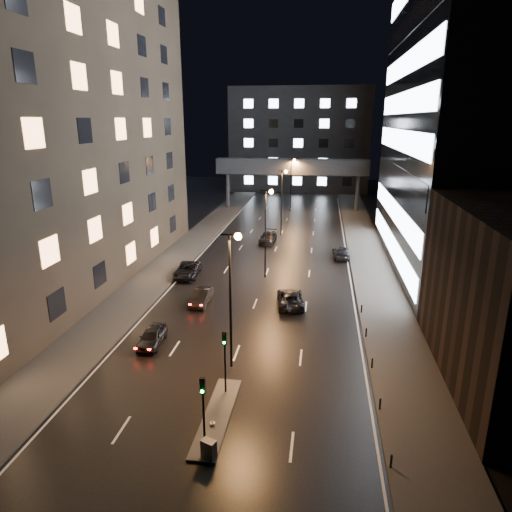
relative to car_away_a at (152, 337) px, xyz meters
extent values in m
plane|color=black|center=(6.97, 29.62, -0.72)|extent=(160.00, 160.00, 0.00)
cube|color=#383533|center=(-5.53, 24.62, -0.64)|extent=(5.00, 110.00, 0.15)
cube|color=#383533|center=(19.47, 24.62, -0.64)|extent=(5.00, 110.00, 0.15)
cube|color=#2D2319|center=(-15.53, 13.62, 19.28)|extent=(15.00, 48.00, 40.00)
cube|color=black|center=(31.97, 25.62, 21.78)|extent=(20.00, 36.00, 45.00)
cube|color=#333335|center=(6.97, 87.62, 11.78)|extent=(34.00, 14.00, 25.00)
cube|color=#333335|center=(6.97, 59.62, 7.78)|extent=(30.00, 3.00, 3.00)
cylinder|color=#333335|center=(-6.03, 59.62, 2.78)|extent=(0.80, 0.80, 7.00)
cylinder|color=#333335|center=(19.97, 59.62, 2.78)|extent=(0.80, 0.80, 7.00)
cube|color=#383533|center=(7.27, -8.38, -0.64)|extent=(1.60, 8.00, 0.15)
cylinder|color=black|center=(7.27, -5.88, 1.18)|extent=(0.12, 0.12, 3.50)
cube|color=black|center=(7.27, -5.88, 3.38)|extent=(0.28, 0.22, 0.90)
sphere|color=#0CFF33|center=(7.27, -6.02, 3.10)|extent=(0.18, 0.18, 0.18)
cylinder|color=black|center=(7.27, -11.38, 1.18)|extent=(0.12, 0.12, 3.50)
cube|color=black|center=(7.27, -11.38, 3.38)|extent=(0.28, 0.22, 0.90)
sphere|color=#0CFF33|center=(7.27, -11.52, 3.10)|extent=(0.18, 0.18, 0.18)
cylinder|color=black|center=(17.17, -11.38, -0.27)|extent=(0.12, 0.12, 0.90)
cylinder|color=black|center=(17.17, -6.38, -0.27)|extent=(0.12, 0.12, 0.90)
cylinder|color=black|center=(17.17, -1.38, -0.27)|extent=(0.12, 0.12, 0.90)
cylinder|color=black|center=(17.17, 3.62, -0.27)|extent=(0.12, 0.12, 0.90)
cylinder|color=black|center=(17.17, 8.62, -0.27)|extent=(0.12, 0.12, 0.90)
cylinder|color=black|center=(6.97, -2.38, 4.28)|extent=(0.18, 0.18, 10.00)
cylinder|color=black|center=(6.97, -2.38, 9.28)|extent=(1.20, 0.12, 0.12)
sphere|color=#FF9E38|center=(7.57, -2.38, 9.18)|extent=(0.50, 0.50, 0.50)
cylinder|color=black|center=(6.97, 17.62, 4.28)|extent=(0.18, 0.18, 10.00)
cylinder|color=black|center=(6.97, 17.62, 9.28)|extent=(1.20, 0.12, 0.12)
sphere|color=#FF9E38|center=(7.57, 17.62, 9.18)|extent=(0.50, 0.50, 0.50)
cylinder|color=black|center=(6.97, 37.62, 4.28)|extent=(0.18, 0.18, 10.00)
cylinder|color=black|center=(6.97, 37.62, 9.28)|extent=(1.20, 0.12, 0.12)
sphere|color=#FF9E38|center=(7.57, 37.62, 9.18)|extent=(0.50, 0.50, 0.50)
cylinder|color=black|center=(6.97, 57.62, 4.28)|extent=(0.18, 0.18, 10.00)
cylinder|color=black|center=(6.97, 57.62, 9.28)|extent=(1.20, 0.12, 0.12)
sphere|color=#FF9E38|center=(7.57, 57.62, 9.18)|extent=(0.50, 0.50, 0.50)
imported|color=black|center=(0.00, 0.00, 0.00)|extent=(1.92, 4.29, 1.43)
imported|color=black|center=(1.70, 8.95, -0.01)|extent=(1.52, 4.28, 1.41)
imported|color=black|center=(-1.98, 16.63, 0.05)|extent=(2.99, 5.70, 1.53)
imported|color=black|center=(5.47, 32.99, 0.05)|extent=(2.37, 5.39, 1.54)
imported|color=black|center=(10.43, 9.76, 0.02)|extent=(3.15, 5.60, 1.48)
imported|color=black|center=(15.86, 26.69, 0.01)|extent=(2.24, 5.10, 1.46)
cube|color=#565558|center=(7.67, -12.08, -0.02)|extent=(0.89, 0.74, 1.10)
cone|color=#D7500B|center=(7.22, -9.40, -0.48)|extent=(0.49, 0.49, 0.48)
camera|label=1|loc=(13.04, -31.68, 16.76)|focal=32.00mm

